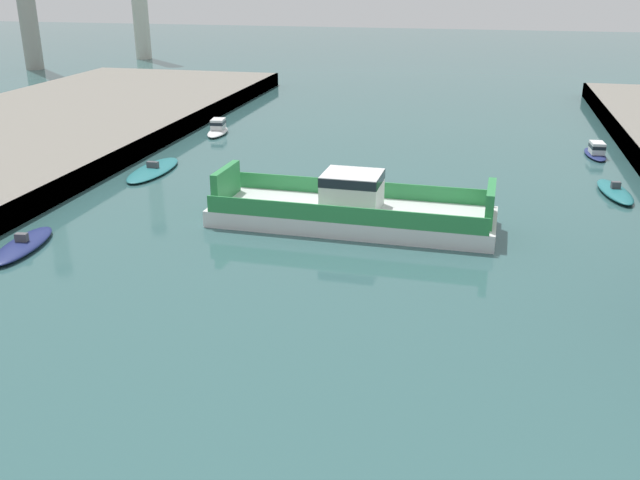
{
  "coord_description": "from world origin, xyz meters",
  "views": [
    {
      "loc": [
        7.96,
        -10.08,
        15.81
      ],
      "look_at": [
        0.0,
        24.87,
        2.0
      ],
      "focal_mm": 39.54,
      "sensor_mm": 36.0,
      "label": 1
    }
  ],
  "objects_px": {
    "moored_boat_mid_right": "(596,151)",
    "moored_boat_far_right": "(23,245)",
    "moored_boat_near_left": "(615,191)",
    "moored_boat_mid_left": "(153,170)",
    "chain_ferry": "(352,209)",
    "moored_boat_near_right": "(218,128)"
  },
  "relations": [
    {
      "from": "chain_ferry",
      "to": "moored_boat_mid_right",
      "type": "xyz_separation_m",
      "value": [
        18.19,
        22.72,
        -0.56
      ]
    },
    {
      "from": "moored_boat_far_right",
      "to": "moored_boat_near_right",
      "type": "bearing_deg",
      "value": 89.66
    },
    {
      "from": "chain_ferry",
      "to": "moored_boat_near_right",
      "type": "distance_m",
      "value": 30.25
    },
    {
      "from": "chain_ferry",
      "to": "moored_boat_near_left",
      "type": "bearing_deg",
      "value": 31.02
    },
    {
      "from": "moored_boat_near_left",
      "to": "chain_ferry",
      "type": "bearing_deg",
      "value": -148.98
    },
    {
      "from": "moored_boat_near_right",
      "to": "moored_boat_far_right",
      "type": "xyz_separation_m",
      "value": [
        -0.19,
        -32.76,
        -0.29
      ]
    },
    {
      "from": "moored_boat_near_left",
      "to": "moored_boat_mid_left",
      "type": "relative_size",
      "value": 0.81
    },
    {
      "from": "moored_boat_mid_left",
      "to": "moored_boat_near_left",
      "type": "bearing_deg",
      "value": 2.83
    },
    {
      "from": "moored_boat_near_left",
      "to": "moored_boat_mid_left",
      "type": "height_order",
      "value": "moored_boat_near_left"
    },
    {
      "from": "moored_boat_mid_left",
      "to": "moored_boat_mid_right",
      "type": "relative_size",
      "value": 1.59
    },
    {
      "from": "moored_boat_near_left",
      "to": "moored_boat_mid_right",
      "type": "xyz_separation_m",
      "value": [
        0.15,
        11.87,
        0.25
      ]
    },
    {
      "from": "chain_ferry",
      "to": "moored_boat_near_left",
      "type": "height_order",
      "value": "chain_ferry"
    },
    {
      "from": "chain_ferry",
      "to": "moored_boat_far_right",
      "type": "xyz_separation_m",
      "value": [
        -18.55,
        -8.73,
        -0.82
      ]
    },
    {
      "from": "chain_ferry",
      "to": "moored_boat_near_right",
      "type": "relative_size",
      "value": 3.55
    },
    {
      "from": "moored_boat_near_right",
      "to": "moored_boat_far_right",
      "type": "distance_m",
      "value": 32.76
    },
    {
      "from": "chain_ferry",
      "to": "moored_boat_near_right",
      "type": "height_order",
      "value": "chain_ferry"
    },
    {
      "from": "moored_boat_near_right",
      "to": "moored_boat_far_right",
      "type": "bearing_deg",
      "value": -90.34
    },
    {
      "from": "moored_boat_mid_right",
      "to": "moored_boat_far_right",
      "type": "bearing_deg",
      "value": -139.44
    },
    {
      "from": "chain_ferry",
      "to": "moored_boat_near_right",
      "type": "bearing_deg",
      "value": 127.38
    },
    {
      "from": "moored_boat_mid_left",
      "to": "moored_boat_near_right",
      "type": "bearing_deg",
      "value": 89.61
    },
    {
      "from": "moored_boat_mid_left",
      "to": "moored_boat_far_right",
      "type": "height_order",
      "value": "moored_boat_far_right"
    },
    {
      "from": "chain_ferry",
      "to": "moored_boat_near_left",
      "type": "distance_m",
      "value": 21.06
    }
  ]
}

